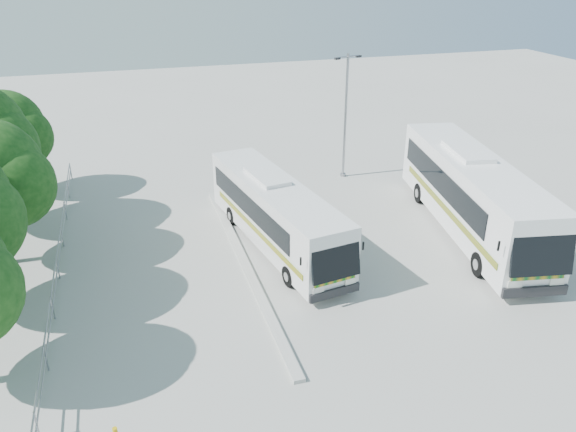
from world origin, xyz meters
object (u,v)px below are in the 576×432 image
object	(u,v)px
lamppost	(346,111)
tree_far_e	(7,128)
coach_main	(276,213)
coach_adjacent	(472,193)

from	to	relation	value
lamppost	tree_far_e	bearing A→B (deg)	158.12
coach_main	lamppost	size ratio (longest dim) A/B	1.52
tree_far_e	coach_adjacent	distance (m)	24.44
tree_far_e	lamppost	size ratio (longest dim) A/B	0.81
tree_far_e	coach_adjacent	size ratio (longest dim) A/B	0.44
tree_far_e	lamppost	xyz separation A→B (m)	(18.53, -2.62, 0.17)
coach_main	lamppost	distance (m)	10.08
coach_main	tree_far_e	bearing A→B (deg)	131.26
coach_main	coach_adjacent	distance (m)	9.50
lamppost	coach_adjacent	bearing A→B (deg)	-84.67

